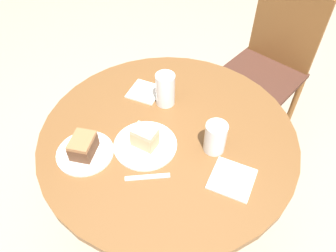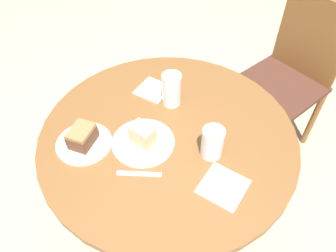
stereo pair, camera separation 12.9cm
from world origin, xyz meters
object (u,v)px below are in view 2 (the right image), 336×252
at_px(chair, 286,78).
at_px(cake_slice_near, 143,135).
at_px(plate_far, 84,143).
at_px(glass_lemonade, 212,144).
at_px(cake_slice_far, 82,136).
at_px(glass_water, 172,91).
at_px(plate_near, 143,142).

distance_m(chair, cake_slice_near, 1.08).
xyz_separation_m(plate_far, glass_lemonade, (0.40, 0.29, 0.05)).
relative_size(cake_slice_near, cake_slice_far, 0.76).
bearing_deg(glass_lemonade, glass_water, 159.26).
bearing_deg(glass_lemonade, cake_slice_near, -149.28).
bearing_deg(glass_lemonade, chair, 96.15).
bearing_deg(cake_slice_near, cake_slice_far, -136.92).
bearing_deg(plate_near, cake_slice_far, -136.92).
height_order(glass_lemonade, glass_water, glass_water).
relative_size(chair, cake_slice_near, 9.71).
relative_size(plate_near, glass_lemonade, 1.93).
bearing_deg(chair, plate_far, -95.28).
height_order(plate_near, cake_slice_far, cake_slice_far).
xyz_separation_m(cake_slice_near, cake_slice_far, (-0.17, -0.16, -0.00)).
height_order(plate_far, glass_water, glass_water).
xyz_separation_m(plate_near, cake_slice_far, (-0.17, -0.16, 0.04)).
bearing_deg(plate_far, chair, 75.93).
relative_size(plate_far, glass_water, 1.45).
relative_size(chair, cake_slice_far, 7.40).
bearing_deg(plate_far, glass_water, 76.78).
xyz_separation_m(cake_slice_far, glass_lemonade, (0.40, 0.29, 0.01)).
xyz_separation_m(plate_near, glass_water, (-0.07, 0.25, 0.06)).
distance_m(cake_slice_near, glass_lemonade, 0.26).
distance_m(chair, glass_lemonade, 0.95).
relative_size(plate_near, glass_water, 1.65).
height_order(chair, glass_lemonade, chair).
bearing_deg(plate_far, cake_slice_far, 0.00).
bearing_deg(plate_far, cake_slice_near, 43.08).
distance_m(plate_far, cake_slice_near, 0.23).
height_order(chair, cake_slice_far, chair).
distance_m(chair, plate_far, 1.25).
xyz_separation_m(plate_far, glass_water, (0.10, 0.41, 0.06)).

